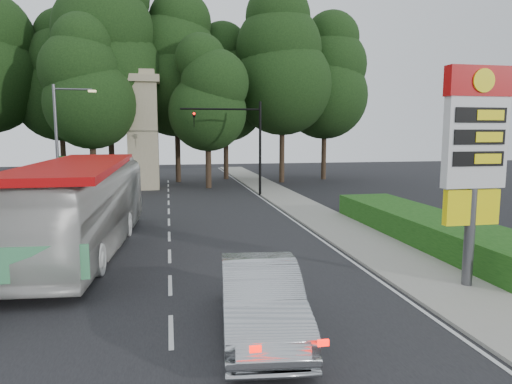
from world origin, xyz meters
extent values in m
plane|color=black|center=(0.00, 0.00, 0.00)|extent=(120.00, 120.00, 0.00)
cube|color=black|center=(0.00, 12.00, 0.01)|extent=(14.00, 80.00, 0.02)
cube|color=gray|center=(8.50, 12.00, 0.06)|extent=(3.00, 80.00, 0.12)
cube|color=#193814|center=(-9.50, 18.00, 0.01)|extent=(5.00, 50.00, 0.02)
cube|color=#164312|center=(11.50, 8.00, 0.60)|extent=(3.00, 14.00, 1.20)
cylinder|color=#59595E|center=(9.20, 2.00, 1.60)|extent=(0.32, 0.32, 3.20)
cube|color=#FFEC0D|center=(9.20, 2.00, 2.60)|extent=(1.80, 0.25, 1.10)
cube|color=silver|center=(9.20, 2.00, 4.60)|extent=(2.00, 0.35, 2.80)
cube|color=#B9090B|center=(9.20, 2.00, 6.40)|extent=(2.10, 0.40, 0.90)
cylinder|color=#FFEC0D|center=(9.20, 1.78, 6.40)|extent=(0.70, 0.05, 0.70)
cube|color=black|center=(9.20, 1.81, 5.40)|extent=(1.70, 0.04, 0.45)
cube|color=black|center=(9.20, 1.81, 4.75)|extent=(1.70, 0.04, 0.45)
cube|color=black|center=(9.20, 1.81, 4.10)|extent=(1.70, 0.04, 0.45)
cylinder|color=black|center=(7.00, 24.00, 3.60)|extent=(0.20, 0.20, 7.20)
cylinder|color=black|center=(4.00, 24.00, 6.60)|extent=(6.00, 0.14, 0.14)
imported|color=black|center=(2.00, 24.00, 6.35)|extent=(0.18, 0.22, 1.10)
sphere|color=#FF0C05|center=(2.00, 23.85, 6.25)|extent=(0.18, 0.18, 0.18)
cylinder|color=#59595E|center=(-7.20, 22.00, 4.00)|extent=(0.20, 0.20, 8.00)
cylinder|color=#59595E|center=(-6.00, 22.00, 7.70)|extent=(2.40, 0.12, 0.12)
cube|color=#FFE599|center=(-4.80, 22.00, 7.60)|extent=(0.50, 0.22, 0.14)
cube|color=#0C591E|center=(-6.75, 22.00, 3.20)|extent=(0.85, 0.04, 0.22)
cube|color=#0C591E|center=(-7.20, 22.45, 2.90)|extent=(0.04, 0.85, 0.22)
cube|color=tan|center=(-2.00, 30.00, 4.50)|extent=(2.50, 2.50, 9.00)
cube|color=tan|center=(-2.00, 30.00, 9.30)|extent=(3.00, 3.00, 0.60)
cube|color=tan|center=(-2.00, 30.00, 9.80)|extent=(2.20, 2.20, 0.50)
cylinder|color=#2D2116|center=(-10.00, 37.00, 2.70)|extent=(0.50, 0.50, 5.40)
sphere|color=black|center=(-10.00, 37.00, 8.25)|extent=(8.40, 8.40, 8.40)
sphere|color=black|center=(-10.00, 37.00, 11.25)|extent=(7.20, 7.20, 7.20)
sphere|color=black|center=(-10.00, 37.00, 13.80)|extent=(5.40, 5.40, 5.40)
cylinder|color=#2D2116|center=(-5.00, 33.00, 3.24)|extent=(0.50, 0.50, 6.48)
sphere|color=black|center=(-5.00, 33.00, 9.90)|extent=(10.08, 10.08, 10.08)
sphere|color=black|center=(-5.00, 33.00, 13.50)|extent=(8.64, 8.64, 8.64)
cylinder|color=#2D2116|center=(1.00, 35.00, 2.97)|extent=(0.50, 0.50, 5.94)
sphere|color=black|center=(1.00, 35.00, 9.08)|extent=(9.24, 9.24, 9.24)
sphere|color=black|center=(1.00, 35.00, 12.38)|extent=(7.92, 7.92, 7.92)
sphere|color=black|center=(1.00, 35.00, 15.18)|extent=(5.94, 5.94, 5.94)
cylinder|color=#2D2116|center=(6.00, 37.00, 2.61)|extent=(0.50, 0.50, 5.22)
sphere|color=black|center=(6.00, 37.00, 7.97)|extent=(8.12, 8.12, 8.12)
sphere|color=black|center=(6.00, 37.00, 10.88)|extent=(6.96, 6.96, 6.96)
sphere|color=black|center=(6.00, 37.00, 13.34)|extent=(5.22, 5.22, 5.22)
cylinder|color=#2D2116|center=(11.00, 33.00, 3.06)|extent=(0.50, 0.50, 6.12)
sphere|color=black|center=(11.00, 33.00, 9.35)|extent=(9.52, 9.52, 9.52)
sphere|color=black|center=(11.00, 33.00, 12.75)|extent=(8.16, 8.16, 8.16)
sphere|color=black|center=(11.00, 33.00, 15.64)|extent=(6.12, 6.12, 6.12)
cylinder|color=#2D2116|center=(16.00, 35.00, 2.79)|extent=(0.50, 0.50, 5.58)
sphere|color=black|center=(16.00, 35.00, 8.53)|extent=(8.68, 8.68, 8.68)
sphere|color=black|center=(16.00, 35.00, 11.62)|extent=(7.44, 7.44, 7.44)
sphere|color=black|center=(16.00, 35.00, 14.26)|extent=(5.58, 5.58, 5.58)
cylinder|color=#2D2116|center=(-6.00, 29.00, 2.34)|extent=(0.50, 0.50, 4.68)
sphere|color=black|center=(-6.00, 29.00, 7.15)|extent=(7.28, 7.28, 7.28)
sphere|color=black|center=(-6.00, 29.00, 9.75)|extent=(6.24, 6.24, 6.24)
sphere|color=black|center=(-6.00, 29.00, 11.96)|extent=(4.68, 4.68, 4.68)
cylinder|color=#2D2116|center=(3.50, 29.50, 2.16)|extent=(0.50, 0.50, 4.32)
sphere|color=black|center=(3.50, 29.50, 6.60)|extent=(6.72, 6.72, 6.72)
sphere|color=black|center=(3.50, 29.50, 9.00)|extent=(5.76, 5.76, 5.76)
sphere|color=black|center=(3.50, 29.50, 11.04)|extent=(4.32, 4.32, 4.32)
imported|color=silver|center=(-3.50, 9.07, 1.85)|extent=(4.06, 13.44, 3.69)
imported|color=#A6A9AD|center=(2.17, 0.07, 0.88)|extent=(2.38, 5.48, 1.75)
camera|label=1|loc=(0.03, -10.37, 4.90)|focal=32.00mm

